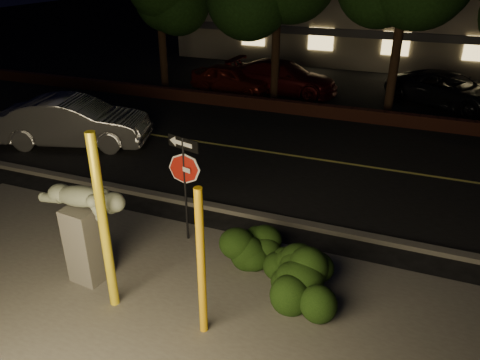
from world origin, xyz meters
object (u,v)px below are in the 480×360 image
(silver_sedan, at_px, (74,122))
(parked_car_darkred, at_px, (283,77))
(yellow_pole_right, at_px, (201,265))
(signpost, at_px, (184,169))
(yellow_pole_left, at_px, (104,226))
(sculpture, at_px, (85,222))
(parked_car_red, at_px, (231,79))
(parked_car_dark, at_px, (448,90))

(silver_sedan, xyz_separation_m, parked_car_darkred, (4.61, 8.81, -0.07))
(yellow_pole_right, distance_m, signpost, 2.97)
(yellow_pole_left, bearing_deg, signpost, 84.01)
(yellow_pole_left, distance_m, sculpture, 1.05)
(parked_car_darkred, bearing_deg, parked_car_red, 111.86)
(parked_car_dark, bearing_deg, parked_car_red, 125.00)
(yellow_pole_left, bearing_deg, sculpture, 150.31)
(silver_sedan, bearing_deg, parked_car_darkred, -44.84)
(yellow_pole_left, height_order, signpost, yellow_pole_left)
(parked_car_darkred, bearing_deg, signpost, -169.87)
(parked_car_red, bearing_deg, signpost, -155.58)
(parked_car_red, relative_size, parked_car_darkred, 0.75)
(yellow_pole_right, bearing_deg, parked_car_red, 110.75)
(parked_car_darkred, xyz_separation_m, parked_car_dark, (7.11, 0.55, -0.03))
(parked_car_red, relative_size, parked_car_dark, 0.76)
(parked_car_red, bearing_deg, yellow_pole_left, -159.48)
(sculpture, bearing_deg, signpost, 66.99)
(yellow_pole_left, relative_size, signpost, 1.38)
(silver_sedan, xyz_separation_m, parked_car_red, (2.37, 8.04, -0.15))
(yellow_pole_left, bearing_deg, parked_car_red, 104.07)
(signpost, relative_size, parked_car_darkred, 0.49)
(signpost, relative_size, parked_car_red, 0.65)
(silver_sedan, height_order, parked_car_red, silver_sedan)
(signpost, xyz_separation_m, parked_car_red, (-3.86, 11.91, -1.11))
(yellow_pole_left, distance_m, silver_sedan, 8.75)
(parked_car_darkred, bearing_deg, parked_car_dark, -82.75)
(yellow_pole_left, relative_size, yellow_pole_right, 1.22)
(parked_car_darkred, bearing_deg, yellow_pole_right, -165.20)
(signpost, relative_size, parked_car_dark, 0.49)
(yellow_pole_left, xyz_separation_m, parked_car_red, (-3.60, 14.38, -1.05))
(parked_car_darkred, height_order, parked_car_dark, parked_car_darkred)
(sculpture, distance_m, parked_car_red, 14.18)
(signpost, height_order, parked_car_dark, signpost)
(yellow_pole_right, xyz_separation_m, silver_sedan, (-7.82, 6.35, -0.58))
(yellow_pole_right, bearing_deg, parked_car_dark, 76.05)
(sculpture, relative_size, parked_car_dark, 0.42)
(yellow_pole_left, height_order, silver_sedan, yellow_pole_left)
(yellow_pole_right, height_order, signpost, yellow_pole_right)
(yellow_pole_left, distance_m, yellow_pole_right, 1.87)
(signpost, relative_size, sculpture, 1.15)
(parked_car_red, height_order, parked_car_darkred, parked_car_darkred)
(yellow_pole_left, bearing_deg, parked_car_darkred, 95.13)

